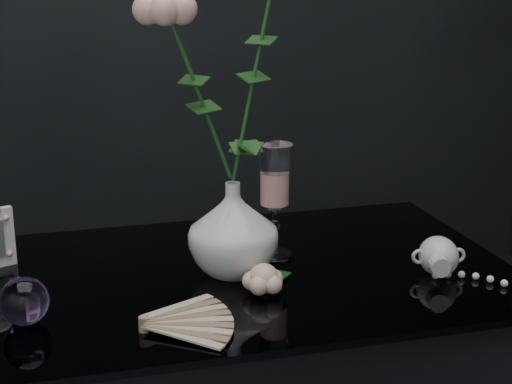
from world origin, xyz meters
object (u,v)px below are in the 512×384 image
object	(u,v)px
pearl_jar	(439,254)
paperweight	(24,301)
loose_rose	(264,279)
vase	(233,229)
wine_glass	(275,201)

from	to	relation	value
pearl_jar	paperweight	bearing A→B (deg)	-167.84
pearl_jar	loose_rose	bearing A→B (deg)	-168.63
vase	wine_glass	world-z (taller)	wine_glass
loose_rose	paperweight	bearing A→B (deg)	166.49
vase	paperweight	distance (m)	0.36
vase	loose_rose	bearing A→B (deg)	-75.13
vase	loose_rose	world-z (taller)	vase
vase	wine_glass	bearing A→B (deg)	33.20
wine_glass	paperweight	world-z (taller)	wine_glass
wine_glass	pearl_jar	world-z (taller)	wine_glass
vase	wine_glass	size ratio (longest dim) A/B	0.77
paperweight	loose_rose	bearing A→B (deg)	2.01
vase	loose_rose	xyz separation A→B (m)	(0.03, -0.10, -0.05)
paperweight	pearl_jar	bearing A→B (deg)	1.34
wine_glass	loose_rose	distance (m)	0.18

